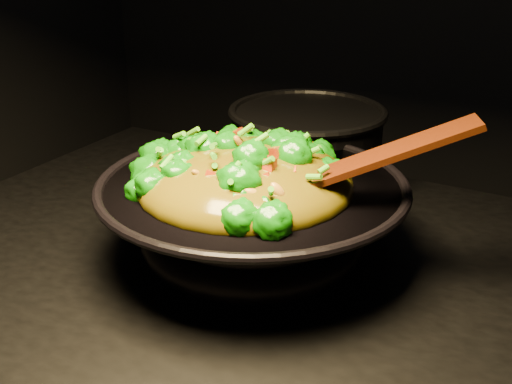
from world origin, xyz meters
The scene contains 4 objects.
wok centered at (-0.07, 0.06, 0.96)m, with size 0.40×0.40×0.11m, color black, non-canonical shape.
stir_fry centered at (-0.07, 0.04, 1.06)m, with size 0.28×0.28×0.10m, color #116907, non-canonical shape.
spatula centered at (0.07, 0.06, 1.06)m, with size 0.30×0.05×0.01m, color #3E1906.
back_pot centered at (-0.11, 0.32, 0.97)m, with size 0.25×0.25×0.14m, color black.
Camera 1 is at (0.31, -0.62, 1.34)m, focal length 45.00 mm.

